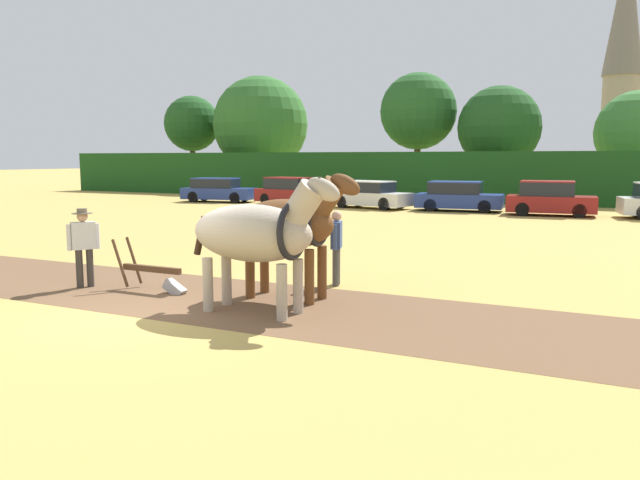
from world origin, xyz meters
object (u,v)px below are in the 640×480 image
draft_horse_lead_left (258,233)px  parked_car_center (458,197)px  tree_far_left (192,124)px  farmer_at_plow (84,242)px  tree_center_right (638,133)px  parked_car_center_left (370,195)px  tree_center_left (418,112)px  parked_car_far_left (218,190)px  tree_center (499,127)px  parked_car_center_right (550,199)px  farmer_beside_team (336,243)px  draft_horse_lead_right (291,224)px  parked_car_left (291,192)px  tree_left (260,124)px  church_spire (623,57)px  plow (157,276)px

draft_horse_lead_left → parked_car_center: draft_horse_lead_left is taller
tree_far_left → farmer_at_plow: (23.60, -33.16, -4.52)m
draft_horse_lead_left → parked_car_center: bearing=94.6°
tree_center_right → parked_car_center_left: size_ratio=1.49×
tree_center_left → parked_car_far_left: tree_center_left is taller
tree_center → parked_car_far_left: size_ratio=1.57×
farmer_at_plow → parked_car_center_right: size_ratio=0.40×
parked_car_center → parked_car_center_left: bearing=178.0°
farmer_beside_team → tree_center: bearing=75.9°
tree_center → tree_center_right: 8.32m
draft_horse_lead_left → draft_horse_lead_right: draft_horse_lead_right is taller
tree_center_right → draft_horse_lead_right: size_ratio=2.59×
parked_car_left → parked_car_center: parked_car_left is taller
tree_left → farmer_at_plow: (17.23, -33.78, -4.37)m
draft_horse_lead_right → parked_car_left: (-11.86, 20.72, -0.67)m
tree_center_right → parked_car_center_left: tree_center_right is taller
tree_left → tree_center: size_ratio=1.26×
parked_car_center → parked_car_center_right: bearing=-13.7°
parked_car_left → parked_car_center_left: parked_car_left is taller
tree_left → farmer_at_plow: bearing=-63.0°
draft_horse_lead_right → parked_car_center: 21.05m
parked_car_center_right → parked_car_center_left: bearing=173.2°
farmer_at_plow → parked_car_center_left: 21.69m
tree_center_right → parked_car_left: size_ratio=1.53×
draft_horse_lead_left → draft_horse_lead_right: bearing=90.0°
tree_center_right → draft_horse_lead_left: (-5.44, -34.87, -2.81)m
tree_far_left → parked_car_center_right: tree_far_left is taller
tree_left → parked_car_far_left: tree_left is taller
tree_center_right → parked_car_center_left: bearing=-133.3°
parked_car_far_left → church_spire: bearing=45.0°
tree_left → draft_horse_lead_right: (21.54, -32.78, -3.89)m
tree_center_left → tree_center_right: (13.47, 2.17, -1.58)m
church_spire → tree_center_right: bearing=-84.8°
draft_horse_lead_left → parked_car_far_left: bearing=126.3°
farmer_beside_team → parked_car_left: size_ratio=0.35×
farmer_beside_team → parked_car_center: (-2.52, 19.37, -0.18)m
tree_far_left → parked_car_left: (16.05, -11.44, -4.72)m
parked_car_center → parked_car_center_right: (4.41, -0.54, 0.04)m
draft_horse_lead_left → plow: draft_horse_lead_left is taller
tree_center → parked_car_far_left: (-14.46, -10.58, -3.88)m
tree_center → tree_center_right: size_ratio=1.07×
tree_far_left → parked_car_center_left: size_ratio=1.71×
farmer_beside_team → draft_horse_lead_left: bearing=-113.0°
farmer_beside_team → tree_far_left: bearing=113.3°
tree_center_left → parked_car_center_left: size_ratio=1.84×
church_spire → tree_center_left: bearing=-119.4°
tree_left → church_spire: church_spire is taller
draft_horse_lead_left → plow: bearing=167.7°
tree_left → parked_car_center_right: (23.64, -12.42, -4.55)m
farmer_beside_team → tree_center_left: bearing=86.0°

